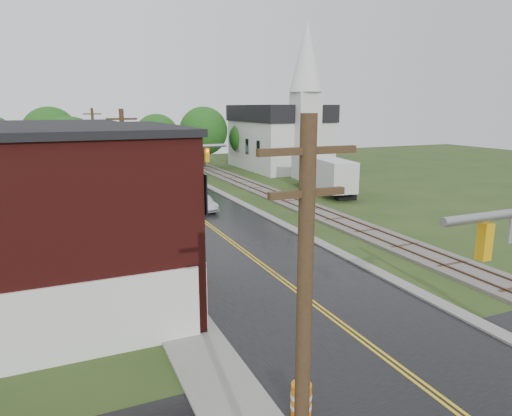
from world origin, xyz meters
TOP-DOWN VIEW (x-y plane):
  - main_road at (0.00, 30.00)m, footprint 10.00×90.00m
  - curb_right at (5.40, 35.00)m, footprint 0.80×70.00m
  - sidewalk_left at (-6.20, 25.00)m, footprint 2.40×50.00m
  - brick_building at (-12.48, 15.00)m, footprint 14.30×10.30m
  - yellow_house at (-11.00, 26.00)m, footprint 8.00×7.00m
  - darkred_building at (-10.00, 35.00)m, footprint 7.00×6.00m
  - church at (20.00, 53.74)m, footprint 10.40×18.40m
  - railroad at (10.00, 35.00)m, footprint 3.20×80.00m
  - traffic_signal_far at (-3.47, 27.00)m, footprint 7.34×0.43m
  - utility_pole_a at (-6.80, 0.00)m, footprint 1.80×0.28m
  - utility_pole_b at (-6.80, 22.00)m, footprint 1.80×0.28m
  - utility_pole_c at (-6.80, 44.00)m, footprint 1.80×0.28m
  - tree_left_c at (-13.85, 39.90)m, footprint 6.00×6.00m
  - tree_left_e at (-8.85, 45.90)m, footprint 6.40×6.40m
  - suv_dark at (2.28, 41.15)m, footprint 2.36×5.01m
  - sedan_silver at (1.03, 31.95)m, footprint 1.96×4.21m
  - pickup_white at (-4.80, 18.84)m, footprint 2.52×5.08m
  - semi_trailer at (15.68, 35.57)m, footprint 4.45×12.48m
  - construction_barrel at (-4.50, 4.00)m, footprint 0.71×0.71m

SIDE VIEW (x-z plane):
  - main_road at x=0.00m, z-range -0.01..0.01m
  - curb_right at x=5.40m, z-range -0.06..0.06m
  - sidewalk_left at x=-6.20m, z-range -0.06..0.06m
  - railroad at x=10.00m, z-range -0.04..0.26m
  - construction_barrel at x=-4.50m, z-range 0.00..1.10m
  - sedan_silver at x=1.03m, z-range 0.00..1.34m
  - suv_dark at x=2.28m, z-range 0.00..1.39m
  - pickup_white at x=-4.80m, z-range 0.00..1.42m
  - darkred_building at x=-10.00m, z-range 0.00..4.40m
  - semi_trailer at x=15.68m, z-range 0.36..4.22m
  - yellow_house at x=-11.00m, z-range 0.00..6.40m
  - brick_building at x=-12.48m, z-range 0.00..8.30m
  - tree_left_c at x=-13.85m, z-range 0.69..8.34m
  - utility_pole_a at x=-6.80m, z-range 0.22..9.22m
  - utility_pole_b at x=-6.80m, z-range 0.22..9.22m
  - utility_pole_c at x=-6.80m, z-range 0.22..9.22m
  - tree_left_e at x=-8.85m, z-range 0.73..8.89m
  - traffic_signal_far at x=-3.47m, z-range 1.37..8.57m
  - church at x=20.00m, z-range -4.17..15.83m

